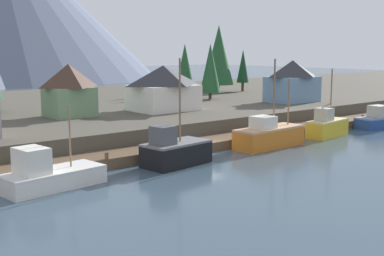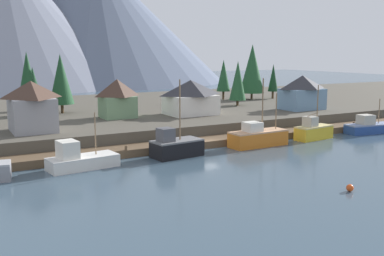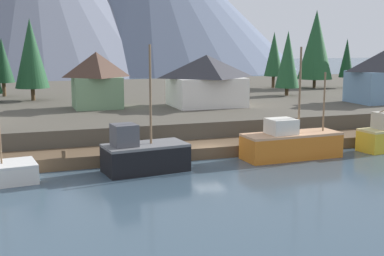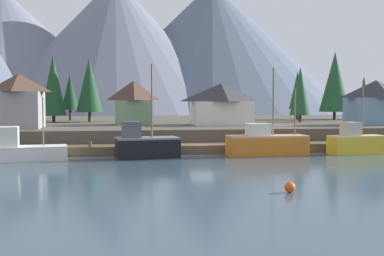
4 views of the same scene
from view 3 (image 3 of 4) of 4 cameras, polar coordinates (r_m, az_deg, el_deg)
The scene contains 14 objects.
ground_plane at distance 62.51m, azimuth -4.63°, elevation 0.01°, with size 400.00×400.00×1.00m, color #384C5B.
dock at distance 45.39m, azimuth 1.03°, elevation -2.36°, with size 80.00×4.00×1.60m.
shoreline_bank at distance 73.83m, azimuth -6.98°, elevation 2.82°, with size 400.00×56.00×2.50m, color #4C473D.
fishing_boat_black at distance 39.59m, azimuth -5.45°, elevation -2.99°, with size 6.66×3.89×9.71m.
fishing_boat_orange at distance 44.72m, azimuth 10.90°, elevation -1.68°, with size 8.69×3.22×9.48m.
house_blue at distance 66.90m, azimuth 20.44°, elevation 5.44°, with size 7.78×5.58×6.31m.
house_white at distance 59.33m, azimuth 1.62°, elevation 5.37°, with size 8.38×6.79×5.89m.
house_green at distance 58.42m, azimuth -10.56°, elevation 5.34°, with size 5.45×4.84×6.27m.
conifer_near_left at distance 67.67m, azimuth -17.50°, elevation 7.93°, with size 4.21×4.21×10.25m.
conifer_near_right at distance 71.86m, azimuth 10.60°, elevation 7.51°, with size 3.31×3.31×8.83m.
conifer_mid_left at distance 74.14m, azimuth -20.37°, elevation 7.07°, with size 2.98×2.98×7.90m.
conifer_back_left at distance 84.74m, azimuth 13.62°, elevation 9.00°, with size 5.51×5.51×12.30m.
conifer_back_right at distance 83.52m, azimuth 9.11°, elevation 8.11°, with size 3.04×3.04×8.90m.
conifer_far_left at distance 86.32m, azimuth 16.84°, elevation 7.45°, with size 2.32×2.32×7.87m.
Camera 3 is at (-15.22, -39.72, 9.96)m, focal length 47.90 mm.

